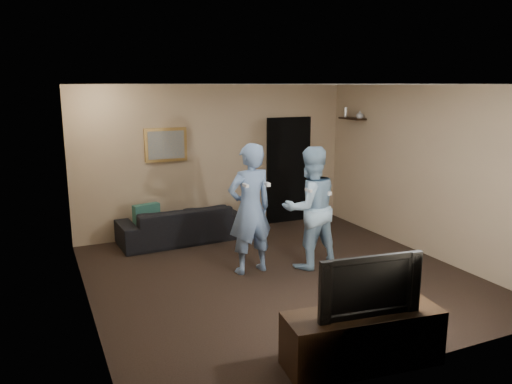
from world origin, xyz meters
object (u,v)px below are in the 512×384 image
tv_console (362,338)px  wii_player_right (310,208)px  sofa (181,224)px  television (365,283)px  wii_player_left (250,209)px

tv_console → wii_player_right: 2.67m
sofa → wii_player_right: (1.36, -1.93, 0.58)m
sofa → television: bearing=93.9°
wii_player_left → television: bearing=-89.7°
wii_player_left → wii_player_right: bearing=-10.5°
wii_player_left → wii_player_right: size_ratio=1.04×
tv_console → television: (0.00, 0.00, 0.56)m
sofa → wii_player_left: bearing=103.0°
tv_console → wii_player_right: wii_player_right is taller
sofa → wii_player_right: size_ratio=1.17×
tv_console → sofa: bearing=103.8°
tv_console → wii_player_left: bearing=97.5°
wii_player_left → wii_player_right: wii_player_left is taller
television → wii_player_left: (-0.01, 2.61, 0.10)m
sofa → tv_console: size_ratio=1.36×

